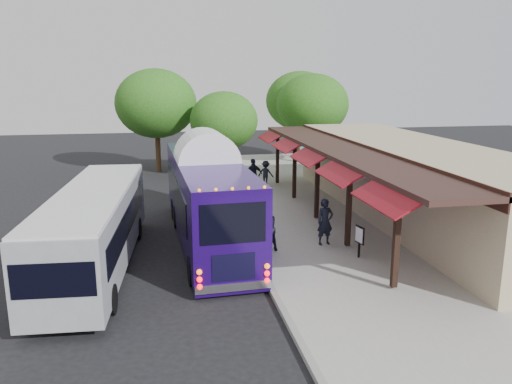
{
  "coord_description": "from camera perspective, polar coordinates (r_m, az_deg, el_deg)",
  "views": [
    {
      "loc": [
        -3.17,
        -17.49,
        6.64
      ],
      "look_at": [
        0.73,
        3.04,
        1.8
      ],
      "focal_mm": 35.0,
      "sensor_mm": 36.0,
      "label": 1
    }
  ],
  "objects": [
    {
      "name": "tree_right",
      "position": [
        38.06,
        6.48,
        9.89
      ],
      "size": [
        5.4,
        5.4,
        6.91
      ],
      "color": "#382314",
      "rests_on": "ground"
    },
    {
      "name": "ped_c",
      "position": [
        28.75,
        -0.29,
        1.94
      ],
      "size": [
        1.2,
        0.73,
        1.92
      ],
      "primitive_type": "imported",
      "rotation": [
        0.0,
        0.0,
        3.39
      ],
      "color": "black",
      "rests_on": "sidewalk"
    },
    {
      "name": "ped_d",
      "position": [
        30.4,
        1.12,
        2.17
      ],
      "size": [
        1.14,
        0.98,
        1.52
      ],
      "primitive_type": "imported",
      "rotation": [
        0.0,
        0.0,
        2.62
      ],
      "color": "black",
      "rests_on": "sidewalk"
    },
    {
      "name": "tree_mid",
      "position": [
        40.99,
        5.08,
        10.33
      ],
      "size": [
        5.55,
        5.55,
        7.11
      ],
      "color": "#382314",
      "rests_on": "ground"
    },
    {
      "name": "tree_left",
      "position": [
        33.24,
        -3.69,
        8.14
      ],
      "size": [
        4.48,
        4.48,
        5.74
      ],
      "color": "#382314",
      "rests_on": "ground"
    },
    {
      "name": "sign_board",
      "position": [
        18.64,
        11.75,
        -5.0
      ],
      "size": [
        0.15,
        0.54,
        1.19
      ],
      "rotation": [
        0.0,
        0.0,
        0.19
      ],
      "color": "black",
      "rests_on": "sidewalk"
    },
    {
      "name": "curb",
      "position": [
        22.7,
        -2.15,
        -3.78
      ],
      "size": [
        0.2,
        40.0,
        0.16
      ],
      "primitive_type": "cube",
      "color": "gray",
      "rests_on": "ground"
    },
    {
      "name": "ped_a",
      "position": [
        19.82,
        7.91,
        -3.4
      ],
      "size": [
        0.74,
        0.54,
        1.85
      ],
      "primitive_type": "imported",
      "rotation": [
        0.0,
        0.0,
        0.16
      ],
      "color": "black",
      "rests_on": "sidewalk"
    },
    {
      "name": "city_bus",
      "position": [
        18.34,
        -17.92,
        -3.68
      ],
      "size": [
        3.01,
        10.67,
        2.83
      ],
      "rotation": [
        0.0,
        0.0,
        -0.07
      ],
      "color": "gray",
      "rests_on": "ground"
    },
    {
      "name": "ground",
      "position": [
        18.98,
        -0.46,
        -7.45
      ],
      "size": [
        90.0,
        90.0,
        0.0
      ],
      "primitive_type": "plane",
      "color": "black",
      "rests_on": "ground"
    },
    {
      "name": "ped_b",
      "position": [
        18.88,
        1.25,
        -4.15
      ],
      "size": [
        1.07,
        0.96,
        1.82
      ],
      "primitive_type": "imported",
      "rotation": [
        0.0,
        0.0,
        3.51
      ],
      "color": "black",
      "rests_on": "sidewalk"
    },
    {
      "name": "coach_bus",
      "position": [
        20.28,
        -5.6,
        -0.35
      ],
      "size": [
        2.91,
        11.54,
        3.66
      ],
      "rotation": [
        0.0,
        0.0,
        0.04
      ],
      "color": "#200756",
      "rests_on": "ground"
    },
    {
      "name": "sidewalk",
      "position": [
        23.91,
        9.68,
        -3.09
      ],
      "size": [
        10.0,
        40.0,
        0.15
      ],
      "primitive_type": "cube",
      "color": "#9E9B93",
      "rests_on": "ground"
    },
    {
      "name": "tree_far",
      "position": [
        35.91,
        -11.35,
        9.88
      ],
      "size": [
        5.64,
        5.64,
        7.23
      ],
      "color": "#382314",
      "rests_on": "ground"
    },
    {
      "name": "station_shelter",
      "position": [
        24.87,
        17.17,
        1.34
      ],
      "size": [
        8.15,
        20.0,
        3.6
      ],
      "color": "tan",
      "rests_on": "ground"
    }
  ]
}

